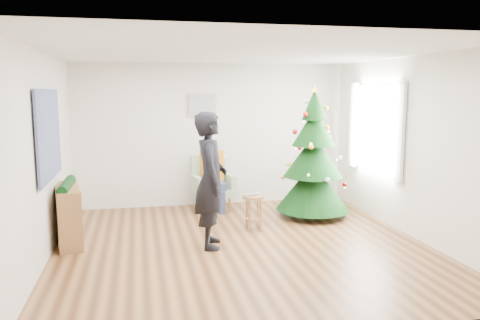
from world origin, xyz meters
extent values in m
plane|color=brown|center=(0.00, 0.00, 0.00)|extent=(5.00, 5.00, 0.00)
plane|color=white|center=(0.00, 0.00, 2.60)|extent=(5.00, 5.00, 0.00)
plane|color=silver|center=(0.00, 2.50, 1.30)|extent=(5.00, 0.00, 5.00)
plane|color=silver|center=(0.00, -2.50, 1.30)|extent=(5.00, 0.00, 5.00)
plane|color=silver|center=(-2.50, 0.00, 1.30)|extent=(0.00, 5.00, 5.00)
plane|color=silver|center=(2.50, 0.00, 1.30)|extent=(0.00, 5.00, 5.00)
cube|color=white|center=(2.47, 1.00, 1.50)|extent=(0.04, 1.30, 1.40)
cube|color=white|center=(2.44, 0.25, 1.50)|extent=(0.05, 0.25, 1.50)
cube|color=white|center=(2.44, 1.75, 1.50)|extent=(0.05, 0.25, 1.50)
cylinder|color=#3F2816|center=(1.50, 1.26, 0.14)|extent=(0.09, 0.09, 0.28)
cone|color=black|center=(1.50, 1.26, 0.52)|extent=(1.22, 1.22, 0.80)
cone|color=black|center=(1.50, 1.26, 1.04)|extent=(0.98, 0.98, 0.71)
cone|color=black|center=(1.50, 1.26, 1.51)|extent=(0.72, 0.72, 0.61)
cone|color=black|center=(1.50, 1.26, 1.88)|extent=(0.41, 0.41, 0.52)
cone|color=gold|center=(1.50, 1.26, 2.15)|extent=(0.13, 0.13, 0.13)
cylinder|color=brown|center=(0.34, 0.73, 0.51)|extent=(0.35, 0.35, 0.04)
cylinder|color=brown|center=(0.34, 0.73, 0.16)|extent=(0.26, 0.26, 0.02)
imported|color=silver|center=(0.34, 0.73, 0.54)|extent=(0.34, 0.27, 0.02)
cube|color=#92AC8B|center=(-0.08, 2.00, 0.32)|extent=(0.73, 0.70, 0.12)
cube|color=#92AC8B|center=(-0.13, 2.27, 0.66)|extent=(0.65, 0.22, 0.60)
cube|color=#92AC8B|center=(-0.38, 1.95, 0.48)|extent=(0.18, 0.51, 0.30)
cube|color=#92AC8B|center=(0.21, 2.05, 0.48)|extent=(0.18, 0.51, 0.30)
cube|color=navy|center=(-0.08, 1.93, 0.45)|extent=(0.43, 0.44, 0.14)
cube|color=orange|center=(-0.08, 2.13, 0.78)|extent=(0.41, 0.27, 0.55)
sphere|color=tan|center=(-0.08, 2.11, 1.16)|extent=(0.20, 0.20, 0.20)
imported|color=black|center=(-0.42, 0.09, 0.92)|extent=(0.51, 0.71, 1.83)
cube|color=white|center=(-0.22, 0.06, 1.22)|extent=(0.05, 0.13, 0.04)
cube|color=brown|center=(-2.33, 0.64, 0.40)|extent=(0.48, 1.04, 0.80)
cylinder|color=black|center=(-2.33, 0.64, 0.82)|extent=(0.14, 0.90, 0.14)
cube|color=black|center=(-2.46, 0.30, 1.55)|extent=(0.03, 1.50, 1.15)
cube|color=tan|center=(-0.20, 2.47, 1.85)|extent=(0.52, 0.03, 0.42)
cube|color=gray|center=(-0.20, 2.45, 1.85)|extent=(0.44, 0.02, 0.34)
camera|label=1|loc=(-1.35, -6.01, 2.10)|focal=35.00mm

